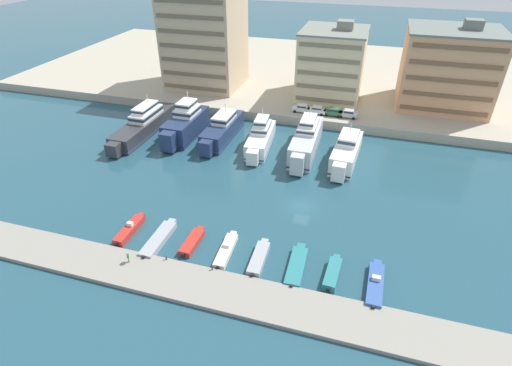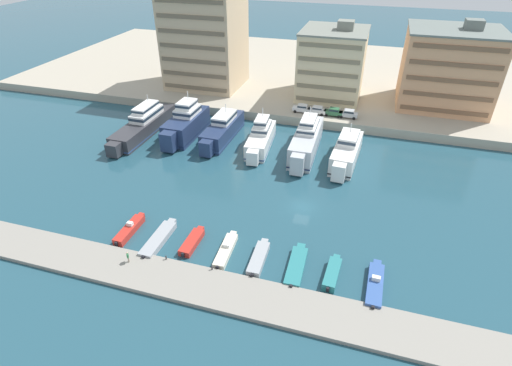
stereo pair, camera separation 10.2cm
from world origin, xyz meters
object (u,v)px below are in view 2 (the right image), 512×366
yacht_navy_mid_left (222,130)px  car_white_left (317,110)px  motorboat_red_far_left (130,229)px  car_white_far_left (302,108)px  yacht_charcoal_far_left (144,124)px  motorboat_teal_center_right (296,266)px  motorboat_cream_center_left (226,250)px  car_silver_center_left (349,113)px  motorboat_grey_center (259,258)px  pedestrian_near_edge (128,256)px  motorboat_red_mid_left (192,242)px  yacht_white_center_right (346,152)px  car_green_mid_left (334,112)px  yacht_navy_left (186,124)px  yacht_white_center_left (261,138)px  motorboat_blue_right (375,284)px  motorboat_grey_left (159,239)px  motorboat_teal_mid_right (332,273)px  yacht_silver_center (306,140)px

yacht_navy_mid_left → car_white_left: 22.26m
motorboat_red_far_left → car_white_far_left: bearing=71.0°
yacht_charcoal_far_left → car_white_left: yacht_charcoal_far_left is taller
motorboat_teal_center_right → car_white_far_left: bearing=100.5°
motorboat_cream_center_left → car_silver_center_left: car_silver_center_left is taller
motorboat_grey_center → pedestrian_near_edge: 17.03m
yacht_charcoal_far_left → motorboat_grey_center: bearing=-41.5°
motorboat_red_mid_left → car_white_far_left: size_ratio=1.52×
yacht_white_center_right → yacht_charcoal_far_left: bearing=179.6°
car_white_left → car_green_mid_left: (3.68, 0.03, 0.00)m
yacht_navy_left → car_silver_center_left: size_ratio=4.01×
yacht_white_center_left → motorboat_grey_center: size_ratio=2.25×
yacht_navy_mid_left → pedestrian_near_edge: bearing=-87.8°
yacht_navy_mid_left → motorboat_blue_right: size_ratio=2.18×
yacht_white_center_right → motorboat_grey_left: bearing=-126.7°
motorboat_teal_center_right → car_white_left: size_ratio=1.96×
motorboat_grey_center → yacht_charcoal_far_left: bearing=138.5°
yacht_navy_mid_left → car_green_mid_left: bearing=33.5°
motorboat_red_far_left → pedestrian_near_edge: (3.53, -5.87, 0.99)m
motorboat_red_mid_left → motorboat_blue_right: 24.80m
motorboat_cream_center_left → motorboat_teal_mid_right: (14.43, -0.29, 0.12)m
motorboat_red_mid_left → motorboat_red_far_left: bearing=-178.8°
car_green_mid_left → pedestrian_near_edge: car_green_mid_left is taller
motorboat_cream_center_left → pedestrian_near_edge: (-11.33, -5.86, 1.11)m
yacht_navy_left → car_white_left: 29.23m
motorboat_grey_center → car_silver_center_left: bearing=81.7°
car_white_left → pedestrian_near_edge: bearing=-106.9°
motorboat_grey_left → motorboat_red_mid_left: bearing=9.4°
motorboat_cream_center_left → motorboat_blue_right: bearing=-1.6°
motorboat_teal_center_right → yacht_charcoal_far_left: bearing=142.5°
motorboat_grey_left → motorboat_cream_center_left: (9.85, 0.58, -0.03)m
motorboat_grey_center → car_green_mid_left: bearing=85.7°
yacht_navy_left → motorboat_red_far_left: (5.69, -31.45, -2.21)m
car_green_mid_left → car_silver_center_left: (3.26, -0.08, 0.00)m
motorboat_teal_center_right → yacht_white_center_right: bearing=84.2°
motorboat_red_far_left → car_white_far_left: (15.99, 46.45, 2.43)m
car_white_left → car_green_mid_left: 3.68m
yacht_charcoal_far_left → pedestrian_near_edge: size_ratio=13.99×
motorboat_red_mid_left → yacht_charcoal_far_left: bearing=129.4°
car_white_far_left → car_white_left: size_ratio=0.98×
yacht_silver_center → motorboat_teal_mid_right: bearing=-73.4°
motorboat_red_mid_left → motorboat_teal_mid_right: (19.51, -0.50, 0.08)m
motorboat_blue_right → motorboat_teal_center_right: bearing=177.4°
car_white_far_left → motorboat_grey_center: bearing=-85.6°
motorboat_teal_center_right → yacht_navy_mid_left: bearing=124.7°
yacht_navy_mid_left → yacht_white_center_left: yacht_white_center_left is taller
motorboat_cream_center_left → car_white_far_left: car_white_far_left is taller
motorboat_teal_center_right → pedestrian_near_edge: pedestrian_near_edge is taller
yacht_charcoal_far_left → yacht_white_center_left: bearing=2.0°
yacht_white_center_right → car_green_mid_left: bearing=105.5°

